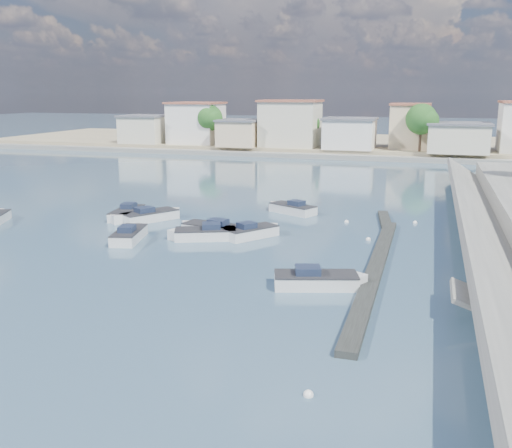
{
  "coord_description": "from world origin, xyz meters",
  "views": [
    {
      "loc": [
        9.92,
        -25.62,
        11.21
      ],
      "look_at": [
        -2.45,
        14.65,
        1.4
      ],
      "focal_mm": 40.0,
      "sensor_mm": 36.0,
      "label": 1
    }
  ],
  "objects_px": {
    "motorboat_b": "(254,232)",
    "motorboat_f": "(291,209)",
    "motorboat_c": "(210,229)",
    "motorboat_g": "(126,214)",
    "motorboat_e": "(153,216)",
    "motorboat_h": "(320,281)",
    "motorboat_d": "(202,235)",
    "motorboat_a": "(130,235)"
  },
  "relations": [
    {
      "from": "motorboat_d",
      "to": "motorboat_g",
      "type": "bearing_deg",
      "value": 152.59
    },
    {
      "from": "motorboat_d",
      "to": "motorboat_a",
      "type": "bearing_deg",
      "value": -161.44
    },
    {
      "from": "motorboat_b",
      "to": "motorboat_a",
      "type": "bearing_deg",
      "value": -158.03
    },
    {
      "from": "motorboat_g",
      "to": "motorboat_h",
      "type": "bearing_deg",
      "value": -33.06
    },
    {
      "from": "motorboat_e",
      "to": "motorboat_f",
      "type": "distance_m",
      "value": 12.93
    },
    {
      "from": "motorboat_a",
      "to": "motorboat_b",
      "type": "distance_m",
      "value": 9.62
    },
    {
      "from": "motorboat_e",
      "to": "motorboat_d",
      "type": "bearing_deg",
      "value": -36.21
    },
    {
      "from": "motorboat_b",
      "to": "motorboat_g",
      "type": "xyz_separation_m",
      "value": [
        -13.05,
        3.06,
        0.0
      ]
    },
    {
      "from": "motorboat_a",
      "to": "motorboat_f",
      "type": "relative_size",
      "value": 1.04
    },
    {
      "from": "motorboat_h",
      "to": "motorboat_a",
      "type": "bearing_deg",
      "value": 157.93
    },
    {
      "from": "motorboat_b",
      "to": "motorboat_e",
      "type": "height_order",
      "value": "same"
    },
    {
      "from": "motorboat_d",
      "to": "motorboat_g",
      "type": "relative_size",
      "value": 0.97
    },
    {
      "from": "motorboat_c",
      "to": "motorboat_g",
      "type": "distance_m",
      "value": 9.86
    },
    {
      "from": "motorboat_a",
      "to": "motorboat_g",
      "type": "height_order",
      "value": "same"
    },
    {
      "from": "motorboat_b",
      "to": "motorboat_h",
      "type": "distance_m",
      "value": 12.5
    },
    {
      "from": "motorboat_e",
      "to": "motorboat_f",
      "type": "relative_size",
      "value": 1.07
    },
    {
      "from": "motorboat_g",
      "to": "motorboat_e",
      "type": "bearing_deg",
      "value": 2.38
    },
    {
      "from": "motorboat_a",
      "to": "motorboat_c",
      "type": "bearing_deg",
      "value": 34.43
    },
    {
      "from": "motorboat_c",
      "to": "motorboat_f",
      "type": "xyz_separation_m",
      "value": [
        4.28,
        9.85,
        -0.0
      ]
    },
    {
      "from": "motorboat_d",
      "to": "motorboat_f",
      "type": "bearing_deg",
      "value": 70.02
    },
    {
      "from": "motorboat_f",
      "to": "motorboat_g",
      "type": "distance_m",
      "value": 15.26
    },
    {
      "from": "motorboat_b",
      "to": "motorboat_g",
      "type": "distance_m",
      "value": 13.4
    },
    {
      "from": "motorboat_a",
      "to": "motorboat_e",
      "type": "xyz_separation_m",
      "value": [
        -1.53,
        6.76,
        -0.0
      ]
    },
    {
      "from": "motorboat_b",
      "to": "motorboat_g",
      "type": "relative_size",
      "value": 0.84
    },
    {
      "from": "motorboat_f",
      "to": "motorboat_g",
      "type": "relative_size",
      "value": 0.91
    },
    {
      "from": "motorboat_c",
      "to": "motorboat_h",
      "type": "bearing_deg",
      "value": -42.89
    },
    {
      "from": "motorboat_b",
      "to": "motorboat_c",
      "type": "xyz_separation_m",
      "value": [
        -3.67,
        -0.0,
        0.0
      ]
    },
    {
      "from": "motorboat_d",
      "to": "motorboat_f",
      "type": "relative_size",
      "value": 1.07
    },
    {
      "from": "motorboat_b",
      "to": "motorboat_f",
      "type": "relative_size",
      "value": 0.92
    },
    {
      "from": "motorboat_c",
      "to": "motorboat_g",
      "type": "xyz_separation_m",
      "value": [
        -9.37,
        3.06,
        0.0
      ]
    },
    {
      "from": "motorboat_b",
      "to": "motorboat_f",
      "type": "bearing_deg",
      "value": 86.46
    },
    {
      "from": "motorboat_d",
      "to": "motorboat_e",
      "type": "height_order",
      "value": "same"
    },
    {
      "from": "motorboat_h",
      "to": "motorboat_d",
      "type": "bearing_deg",
      "value": 142.59
    },
    {
      "from": "motorboat_d",
      "to": "motorboat_f",
      "type": "distance_m",
      "value": 12.43
    },
    {
      "from": "motorboat_d",
      "to": "motorboat_b",
      "type": "bearing_deg",
      "value": 26.65
    },
    {
      "from": "motorboat_a",
      "to": "motorboat_d",
      "type": "height_order",
      "value": "same"
    },
    {
      "from": "motorboat_c",
      "to": "motorboat_f",
      "type": "bearing_deg",
      "value": 66.5
    },
    {
      "from": "motorboat_g",
      "to": "motorboat_h",
      "type": "height_order",
      "value": "same"
    },
    {
      "from": "motorboat_c",
      "to": "motorboat_d",
      "type": "bearing_deg",
      "value": -88.81
    },
    {
      "from": "motorboat_a",
      "to": "motorboat_f",
      "type": "distance_m",
      "value": 16.49
    },
    {
      "from": "motorboat_h",
      "to": "motorboat_b",
      "type": "bearing_deg",
      "value": 125.57
    },
    {
      "from": "motorboat_a",
      "to": "motorboat_c",
      "type": "distance_m",
      "value": 6.37
    }
  ]
}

